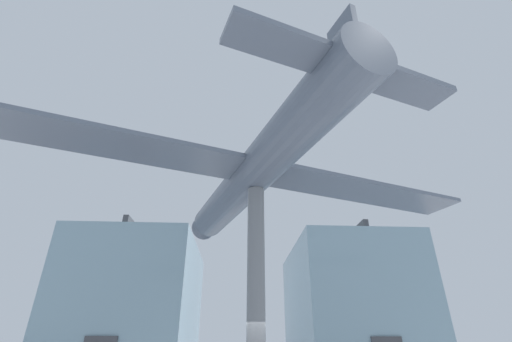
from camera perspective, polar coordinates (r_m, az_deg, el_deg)
glass_pavilion_left at (r=28.98m, az=-19.29°, el=-20.41°), size 8.44×12.52×9.59m
glass_pavilion_right at (r=29.37m, az=15.27°, el=-20.99°), size 8.44×12.52×9.59m
support_pylon_central at (r=12.47m, az=0.00°, el=-18.63°), size 0.63×0.63×7.30m
suspended_airplane at (r=14.02m, az=-0.29°, el=-0.28°), size 20.26×15.49×2.72m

